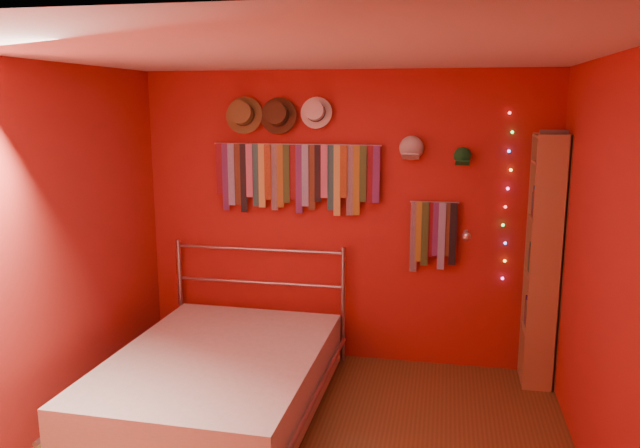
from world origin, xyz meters
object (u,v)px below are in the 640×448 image
Objects in this scene: tie_rack at (295,174)px; reading_lamp at (467,235)px; bookshelf at (548,261)px; bed at (218,379)px.

reading_lamp is (1.43, -0.18, -0.43)m from tie_rack.
bookshelf is at bearing -4.30° from tie_rack.
bookshelf reaches higher than tie_rack.
bookshelf is 0.94× the size of bed.
tie_rack reaches higher than reading_lamp.
tie_rack is at bearing 74.45° from bed.
bookshelf reaches higher than bed.
bookshelf is at bearing 22.67° from bed.
tie_rack reaches higher than bed.
tie_rack is 0.72× the size of bookshelf.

